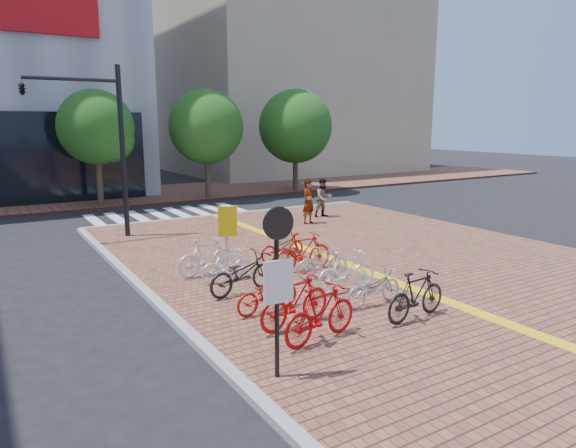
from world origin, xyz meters
TOP-DOWN VIEW (x-y plane):
  - ground at (0.00, 0.00)m, footprint 120.00×120.00m
  - tactile_strip at (2.00, -5.00)m, footprint 0.40×34.00m
  - kerb_north at (3.00, 12.00)m, footprint 14.00×0.25m
  - far_sidewalk at (0.00, 21.00)m, footprint 70.00×8.00m
  - building_beige at (18.00, 32.00)m, footprint 20.00×18.00m
  - crosswalk at (0.50, 14.00)m, footprint 7.50×4.00m
  - street_trees at (5.04, 17.45)m, footprint 16.20×4.60m
  - bike_0 at (-1.95, -2.34)m, footprint 1.98×0.87m
  - bike_1 at (-1.98, -1.44)m, footprint 1.97×0.85m
  - bike_2 at (-2.06, -0.38)m, footprint 1.72×0.76m
  - bike_3 at (-1.95, 1.11)m, footprint 2.06×1.02m
  - bike_4 at (-1.87, 2.17)m, footprint 1.55×0.45m
  - bike_5 at (-2.11, 3.09)m, footprint 1.85×0.77m
  - bike_6 at (0.52, -2.48)m, footprint 1.88×0.70m
  - bike_7 at (0.32, -1.30)m, footprint 1.67×0.65m
  - bike_8 at (0.38, -0.19)m, footprint 1.83×0.54m
  - bike_9 at (0.50, 1.06)m, footprint 1.61×0.71m
  - bike_10 at (0.48, 2.01)m, footprint 1.90×0.55m
  - bike_11 at (0.53, 3.28)m, footprint 1.73×0.80m
  - pedestrian_a at (4.61, 7.90)m, footprint 0.79×0.63m
  - pedestrian_b at (6.07, 8.87)m, footprint 0.89×0.71m
  - utility_box at (1.05, 4.15)m, footprint 0.58×0.50m
  - yellow_sign at (-1.58, 2.80)m, footprint 0.52×0.22m
  - notice_sign at (-3.42, -3.19)m, footprint 0.55×0.13m
  - traffic_light_pole at (-4.15, 9.51)m, footprint 3.40×1.31m

SIDE VIEW (x-z plane):
  - ground at x=0.00m, z-range 0.00..0.00m
  - crosswalk at x=0.50m, z-range 0.00..0.01m
  - far_sidewalk at x=0.00m, z-range 0.00..0.15m
  - kerb_north at x=3.00m, z-range 0.00..0.15m
  - tactile_strip at x=2.00m, z-range 0.15..0.16m
  - bike_7 at x=0.32m, z-range 0.15..1.01m
  - bike_2 at x=-2.06m, z-range 0.15..1.02m
  - bike_11 at x=0.53m, z-range 0.15..1.02m
  - bike_4 at x=-1.87m, z-range 0.15..1.08m
  - bike_9 at x=0.50m, z-range 0.15..1.08m
  - bike_3 at x=-1.95m, z-range 0.15..1.18m
  - utility_box at x=1.05m, z-range 0.15..1.21m
  - bike_5 at x=-2.11m, z-range 0.15..1.23m
  - bike_8 at x=0.38m, z-range 0.15..1.24m
  - bike_6 at x=0.52m, z-range 0.15..1.25m
  - bike_10 at x=0.48m, z-range 0.15..1.29m
  - bike_1 at x=-1.98m, z-range 0.15..1.30m
  - bike_0 at x=-1.95m, z-range 0.15..1.30m
  - pedestrian_b at x=6.07m, z-range 0.15..1.92m
  - pedestrian_a at x=4.61m, z-range 0.15..2.05m
  - yellow_sign at x=-1.58m, z-range 0.53..2.50m
  - notice_sign at x=-3.42m, z-range 0.54..3.50m
  - street_trees at x=5.04m, z-range 0.92..7.27m
  - traffic_light_pole at x=-4.15m, z-range 1.36..7.69m
  - building_beige at x=18.00m, z-range 0.00..18.00m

